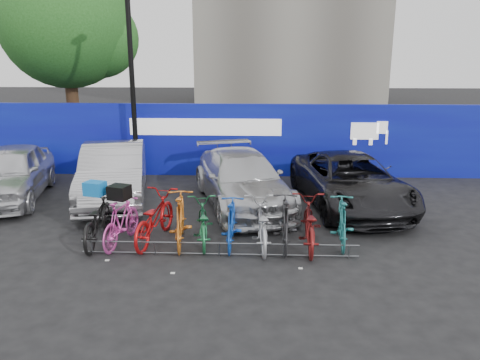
# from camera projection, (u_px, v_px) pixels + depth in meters

# --- Properties ---
(ground) EXTENTS (100.00, 100.00, 0.00)m
(ground) POSITION_uv_depth(u_px,v_px,m) (222.00, 245.00, 10.03)
(ground) COLOR black
(ground) RESTS_ON ground
(hoarding) EXTENTS (22.00, 0.18, 2.40)m
(hoarding) POSITION_uv_depth(u_px,v_px,m) (236.00, 140.00, 15.51)
(hoarding) COLOR #0B0A94
(hoarding) RESTS_ON ground
(tree) EXTENTS (5.40, 5.20, 7.80)m
(tree) POSITION_uv_depth(u_px,v_px,m) (72.00, 26.00, 18.70)
(tree) COLOR #382314
(tree) RESTS_ON ground
(lamppost) EXTENTS (0.25, 0.50, 6.11)m
(lamppost) POSITION_uv_depth(u_px,v_px,m) (132.00, 77.00, 14.53)
(lamppost) COLOR black
(lamppost) RESTS_ON ground
(bike_rack) EXTENTS (5.60, 0.03, 0.30)m
(bike_rack) POSITION_uv_depth(u_px,v_px,m) (219.00, 249.00, 9.41)
(bike_rack) COLOR #595B60
(bike_rack) RESTS_ON ground
(car_0) EXTENTS (2.74, 4.75, 1.52)m
(car_0) POSITION_uv_depth(u_px,v_px,m) (10.00, 173.00, 12.99)
(car_0) COLOR silver
(car_0) RESTS_ON ground
(car_1) EXTENTS (2.64, 4.97, 1.56)m
(car_1) POSITION_uv_depth(u_px,v_px,m) (114.00, 173.00, 12.94)
(car_1) COLOR #A09FA3
(car_1) RESTS_ON ground
(car_2) EXTENTS (3.29, 5.25, 1.42)m
(car_2) POSITION_uv_depth(u_px,v_px,m) (242.00, 179.00, 12.55)
(car_2) COLOR #B9BABF
(car_2) RESTS_ON ground
(car_3) EXTENTS (3.08, 5.29, 1.38)m
(car_3) POSITION_uv_depth(u_px,v_px,m) (350.00, 181.00, 12.41)
(car_3) COLOR black
(car_3) RESTS_ON ground
(bike_0) EXTENTS (0.82, 2.07, 1.07)m
(bike_0) POSITION_uv_depth(u_px,v_px,m) (97.00, 219.00, 10.03)
(bike_0) COLOR black
(bike_0) RESTS_ON ground
(bike_1) EXTENTS (0.75, 1.74, 1.01)m
(bike_1) POSITION_uv_depth(u_px,v_px,m) (121.00, 222.00, 9.94)
(bike_1) COLOR #D643A6
(bike_1) RESTS_ON ground
(bike_2) EXTENTS (1.05, 2.13, 1.07)m
(bike_2) POSITION_uv_depth(u_px,v_px,m) (154.00, 218.00, 10.08)
(bike_2) COLOR #B20E10
(bike_2) RESTS_ON ground
(bike_3) EXTENTS (0.73, 1.93, 1.13)m
(bike_3) POSITION_uv_depth(u_px,v_px,m) (180.00, 219.00, 9.93)
(bike_3) COLOR orange
(bike_3) RESTS_ON ground
(bike_4) EXTENTS (0.86, 1.83, 0.93)m
(bike_4) POSITION_uv_depth(u_px,v_px,m) (202.00, 222.00, 10.03)
(bike_4) COLOR #1D6B3B
(bike_4) RESTS_ON ground
(bike_5) EXTENTS (0.50, 1.70, 1.02)m
(bike_5) POSITION_uv_depth(u_px,v_px,m) (232.00, 223.00, 9.86)
(bike_5) COLOR #1242AD
(bike_5) RESTS_ON ground
(bike_6) EXTENTS (0.80, 1.94, 0.99)m
(bike_6) POSITION_uv_depth(u_px,v_px,m) (261.00, 224.00, 9.83)
(bike_6) COLOR #A2A3A9
(bike_6) RESTS_ON ground
(bike_7) EXTENTS (0.55, 1.83, 1.09)m
(bike_7) POSITION_uv_depth(u_px,v_px,m) (285.00, 222.00, 9.81)
(bike_7) COLOR #252527
(bike_7) RESTS_ON ground
(bike_8) EXTENTS (0.76, 2.00, 1.04)m
(bike_8) POSITION_uv_depth(u_px,v_px,m) (309.00, 224.00, 9.78)
(bike_8) COLOR maroon
(bike_8) RESTS_ON ground
(bike_9) EXTENTS (0.64, 1.75, 1.03)m
(bike_9) POSITION_uv_depth(u_px,v_px,m) (342.00, 222.00, 9.92)
(bike_9) COLOR #237675
(bike_9) RESTS_ON ground
(cargo_crate) EXTENTS (0.47, 0.41, 0.29)m
(cargo_crate) POSITION_uv_depth(u_px,v_px,m) (95.00, 188.00, 9.86)
(cargo_crate) COLOR blue
(cargo_crate) RESTS_ON bike_0
(cargo_topcase) EXTENTS (0.49, 0.46, 0.30)m
(cargo_topcase) POSITION_uv_depth(u_px,v_px,m) (119.00, 192.00, 9.77)
(cargo_topcase) COLOR black
(cargo_topcase) RESTS_ON bike_1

